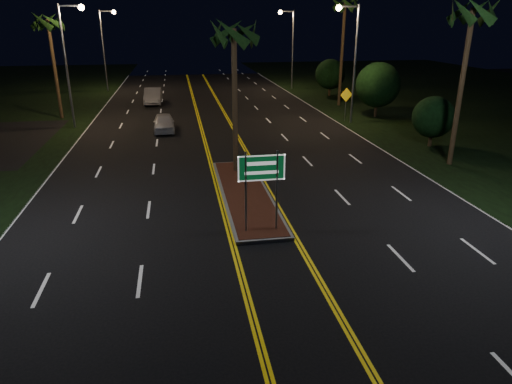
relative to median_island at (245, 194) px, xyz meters
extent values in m
plane|color=black|center=(0.00, -7.00, -0.08)|extent=(120.00, 120.00, 0.00)
cube|color=gray|center=(0.00, 0.00, -0.01)|extent=(2.25, 10.25, 0.15)
cube|color=#592819|center=(0.00, 0.00, 0.08)|extent=(2.00, 10.00, 0.02)
cylinder|color=gray|center=(-0.60, -4.20, 1.67)|extent=(0.08, 0.08, 3.20)
cylinder|color=gray|center=(0.60, -4.20, 1.67)|extent=(0.08, 0.08, 3.20)
cube|color=#07471E|center=(0.00, -4.20, 2.62)|extent=(1.80, 0.04, 1.00)
cube|color=white|center=(0.00, -4.22, 2.62)|extent=(1.80, 0.01, 1.00)
cylinder|color=gray|center=(-11.00, 17.00, 4.42)|extent=(0.18, 0.18, 9.00)
cube|color=gray|center=(-10.20, 17.00, 8.77)|extent=(1.60, 0.12, 0.12)
sphere|color=#F8B96F|center=(-9.40, 17.00, 8.67)|extent=(0.44, 0.44, 0.44)
cylinder|color=gray|center=(-11.00, 37.00, 4.42)|extent=(0.18, 0.18, 9.00)
cube|color=gray|center=(-10.20, 37.00, 8.77)|extent=(1.60, 0.12, 0.12)
sphere|color=#F8B96F|center=(-9.40, 37.00, 8.67)|extent=(0.44, 0.44, 0.44)
cylinder|color=gray|center=(11.00, 15.00, 4.42)|extent=(0.18, 0.18, 9.00)
cube|color=gray|center=(10.20, 15.00, 8.77)|extent=(1.60, 0.12, 0.12)
sphere|color=#F8B96F|center=(9.40, 15.00, 8.67)|extent=(0.44, 0.44, 0.44)
cylinder|color=gray|center=(11.00, 35.00, 4.42)|extent=(0.18, 0.18, 9.00)
cube|color=gray|center=(10.20, 35.00, 8.77)|extent=(1.60, 0.12, 0.12)
sphere|color=#F8B96F|center=(9.40, 35.00, 8.67)|extent=(0.44, 0.44, 0.44)
cylinder|color=#382819|center=(0.00, 3.50, 3.67)|extent=(0.28, 0.28, 7.50)
cylinder|color=#382819|center=(-12.80, 21.00, 3.92)|extent=(0.28, 0.28, 8.00)
cylinder|color=#382819|center=(12.50, 3.00, 4.17)|extent=(0.28, 0.28, 8.50)
cylinder|color=#382819|center=(12.80, 23.00, 4.67)|extent=(0.28, 0.28, 9.50)
cylinder|color=#382819|center=(13.50, 7.00, 0.37)|extent=(0.24, 0.24, 0.90)
sphere|color=black|center=(13.50, 7.00, 1.87)|extent=(2.70, 2.70, 2.70)
cylinder|color=#382819|center=(14.00, 17.00, 0.55)|extent=(0.24, 0.24, 1.26)
sphere|color=black|center=(14.00, 17.00, 2.65)|extent=(3.78, 3.78, 3.78)
cylinder|color=#382819|center=(13.80, 29.00, 0.46)|extent=(0.24, 0.24, 1.08)
sphere|color=black|center=(13.80, 29.00, 2.26)|extent=(3.24, 3.24, 3.24)
imported|color=silver|center=(-4.05, 14.48, 0.67)|extent=(2.09, 4.60, 1.51)
imported|color=#B1B2BB|center=(-5.32, 27.12, 0.81)|extent=(2.37, 5.39, 1.79)
cylinder|color=gray|center=(10.80, 15.88, 1.09)|extent=(0.07, 0.07, 2.35)
cube|color=#FFB80D|center=(10.80, 15.86, 2.05)|extent=(1.11, 0.29, 1.13)
camera|label=1|loc=(-2.97, -20.20, 7.78)|focal=32.00mm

